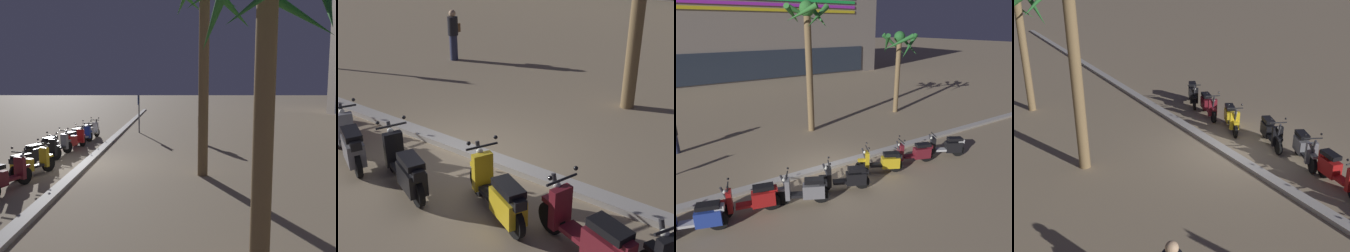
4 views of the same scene
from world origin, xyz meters
The scene contains 13 objects.
ground_plane centered at (0.00, 0.00, 0.00)m, with size 200.00×200.00×0.00m, color #9E896B.
curb_strip centered at (0.00, 0.40, 0.06)m, with size 60.00×0.36×0.12m, color #BCB7AD.
scooter_white_second_in_line centered at (-6.44, -0.94, 0.45)m, with size 1.73×0.75×1.17m.
scooter_blue_lead_nearest centered at (-4.68, -1.01, 0.46)m, with size 1.77×0.81×1.17m.
scooter_red_tail_end centered at (-3.16, -0.94, 0.47)m, with size 1.84×0.73×1.17m.
scooter_grey_far_back centered at (-1.64, -1.32, 0.46)m, with size 1.59×0.91×1.17m.
scooter_black_mid_centre centered at (-0.10, -1.33, 0.45)m, with size 1.73×0.92×1.17m.
scooter_yellow_mid_front centered at (1.70, -1.02, 0.44)m, with size 1.69×0.96×1.17m.
scooter_maroon_last_in_row centered at (3.33, -1.09, 0.45)m, with size 1.80×0.84×1.17m.
crossing_sign centered at (-9.04, 1.57, 1.50)m, with size 0.60×0.13×2.40m.
palm_tree_far_corner centered at (1.47, 4.68, 4.77)m, with size 2.16×2.35×6.45m.
palm_tree_mid_walkway centered at (7.65, 4.93, 3.78)m, with size 2.36×2.54×5.02m.
pedestrian_strolling_near_curb centered at (-4.87, 5.19, 0.88)m, with size 0.34×0.45×1.65m.
Camera 1 is at (12.56, 3.58, 2.96)m, focal length 36.29 mm.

